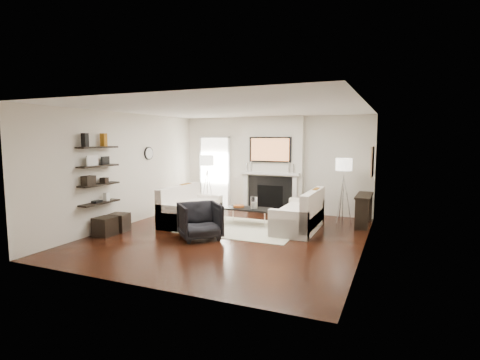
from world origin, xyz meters
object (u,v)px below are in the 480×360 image
at_px(lamp_left_shade, 207,160).
at_px(armchair, 200,219).
at_px(coffee_table, 248,209).
at_px(ottoman_near, 119,222).
at_px(loveseat_left_base, 191,215).
at_px(lamp_right_shade, 344,164).
at_px(loveseat_right_base, 298,221).

bearing_deg(lamp_left_shade, armchair, -64.57).
relative_size(coffee_table, ottoman_near, 2.75).
distance_m(lamp_left_shade, ottoman_near, 3.38).
xyz_separation_m(loveseat_left_base, lamp_right_shade, (3.40, 1.64, 1.24)).
bearing_deg(coffee_table, loveseat_left_base, -163.25).
xyz_separation_m(loveseat_left_base, coffee_table, (1.35, 0.41, 0.19)).
bearing_deg(ottoman_near, armchair, 4.83).
height_order(coffee_table, ottoman_near, coffee_table).
bearing_deg(lamp_left_shade, coffee_table, -36.58).
bearing_deg(coffee_table, lamp_right_shade, 31.02).
bearing_deg(ottoman_near, loveseat_left_base, 49.14).
height_order(coffee_table, lamp_right_shade, lamp_right_shade).
bearing_deg(armchair, coffee_table, 28.61).
height_order(lamp_left_shade, lamp_right_shade, same).
xyz_separation_m(armchair, lamp_right_shade, (2.52, 2.77, 1.04)).
distance_m(loveseat_left_base, armchair, 1.45).
relative_size(loveseat_left_base, ottoman_near, 4.50).
relative_size(loveseat_left_base, armchair, 2.17).
xyz_separation_m(coffee_table, armchair, (-0.47, -1.54, 0.01)).
distance_m(loveseat_right_base, armchair, 2.30).
bearing_deg(armchair, lamp_right_shade, 3.28).
height_order(armchair, lamp_left_shade, lamp_left_shade).
height_order(loveseat_left_base, armchair, armchair).
bearing_deg(loveseat_right_base, coffee_table, 179.74).
relative_size(lamp_left_shade, lamp_right_shade, 1.00).
xyz_separation_m(loveseat_left_base, armchair, (0.88, -1.13, 0.20)).
xyz_separation_m(lamp_right_shade, ottoman_near, (-4.52, -2.94, -1.25)).
bearing_deg(lamp_right_shade, ottoman_near, -146.98).
xyz_separation_m(lamp_left_shade, lamp_right_shade, (3.90, -0.14, 0.00)).
relative_size(loveseat_right_base, ottoman_near, 4.50).
bearing_deg(armchair, loveseat_right_base, -2.46).
height_order(loveseat_left_base, lamp_right_shade, lamp_right_shade).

